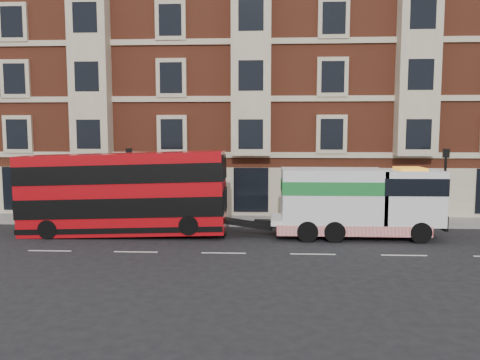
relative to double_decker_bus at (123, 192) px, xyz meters
name	(u,v)px	position (x,y,z in m)	size (l,w,h in m)	color
ground	(224,253)	(5.56, -3.47, -2.29)	(120.00, 120.00, 0.00)	black
sidewalk	(234,220)	(5.56, 4.03, -2.21)	(90.00, 3.00, 0.15)	slate
victorian_terrace	(247,70)	(6.06, 11.53, 7.78)	(45.00, 12.00, 20.40)	brown
lamp_post_west	(130,180)	(-0.44, 2.73, 0.39)	(0.35, 0.15, 4.35)	black
lamp_post_east	(445,181)	(17.56, 2.73, 0.39)	(0.35, 0.15, 4.35)	black
double_decker_bus	(123,192)	(0.00, 0.00, 0.00)	(10.68, 2.45, 4.32)	#A9090F
tow_truck	(355,201)	(12.06, 0.00, -0.40)	(8.55, 2.53, 3.56)	white
pedestrian	(109,208)	(-1.70, 2.68, -1.29)	(0.62, 0.41, 1.69)	black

